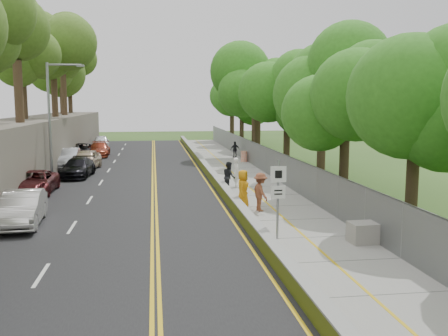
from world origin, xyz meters
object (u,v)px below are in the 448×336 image
(concrete_block, at_px, (365,233))
(car_1, at_px, (22,208))
(painter_0, at_px, (243,189))
(car_2, at_px, (35,182))
(construction_barrel, at_px, (244,156))
(signpost, at_px, (278,191))
(person_far, at_px, (235,150))
(streetlight, at_px, (53,112))

(concrete_block, height_order, car_1, car_1)
(car_1, bearing_deg, painter_0, 8.06)
(car_2, xyz_separation_m, painter_0, (11.35, -5.51, 0.30))
(construction_barrel, distance_m, car_2, 20.18)
(signpost, distance_m, painter_0, 6.03)
(concrete_block, relative_size, painter_0, 0.61)
(signpost, distance_m, construction_barrel, 25.31)
(construction_barrel, height_order, car_2, car_2)
(car_1, xyz_separation_m, car_2, (-1.23, 7.76, -0.08))
(person_far, bearing_deg, construction_barrel, 86.04)
(signpost, relative_size, painter_0, 1.62)
(signpost, distance_m, person_far, 28.68)
(car_2, bearing_deg, streetlight, 88.29)
(signpost, bearing_deg, person_far, 84.01)
(streetlight, distance_m, concrete_block, 23.60)
(painter_0, relative_size, person_far, 1.24)
(concrete_block, bearing_deg, car_2, 139.97)
(car_1, bearing_deg, person_far, 57.11)
(car_1, distance_m, person_far, 28.20)
(car_1, relative_size, painter_0, 2.36)
(concrete_block, bearing_deg, signpost, 162.69)
(construction_barrel, bearing_deg, concrete_block, -90.20)
(signpost, relative_size, concrete_block, 2.66)
(construction_barrel, bearing_deg, car_2, -137.61)
(person_far, bearing_deg, painter_0, 73.46)
(streetlight, relative_size, concrete_block, 6.86)
(signpost, xyz_separation_m, construction_barrel, (3.25, 25.06, -1.44))
(streetlight, distance_m, signpost, 20.72)
(concrete_block, height_order, car_2, car_2)
(signpost, xyz_separation_m, painter_0, (-0.30, 5.95, -0.96))
(car_1, xyz_separation_m, person_far, (13.41, 24.81, 0.04))
(construction_barrel, relative_size, car_1, 0.21)
(concrete_block, xyz_separation_m, painter_0, (-3.46, 6.93, 0.57))
(car_1, height_order, car_2, car_1)
(car_2, bearing_deg, painter_0, -26.18)
(streetlight, distance_m, person_far, 18.89)
(signpost, bearing_deg, concrete_block, -17.31)
(streetlight, xyz_separation_m, person_far, (14.50, 11.49, -3.82))
(concrete_block, bearing_deg, construction_barrel, 89.80)
(concrete_block, distance_m, painter_0, 7.77)
(car_1, relative_size, person_far, 2.92)
(concrete_block, bearing_deg, car_1, 161.00)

